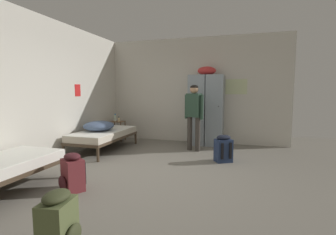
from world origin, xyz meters
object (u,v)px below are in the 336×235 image
(locker_bank, at_px, (206,109))
(person_traveler, at_px, (194,111))
(lotion_bottle, at_px, (119,119))
(bedding_heap, at_px, (99,126))
(shelf_unit, at_px, (118,129))
(backpack_navy, at_px, (223,149))
(water_bottle, at_px, (115,118))
(bed_left_rear, at_px, (104,135))
(backpack_olive, at_px, (59,222))
(backpack_maroon, at_px, (72,173))

(locker_bank, height_order, person_traveler, locker_bank)
(lotion_bottle, bearing_deg, bedding_heap, -85.24)
(shelf_unit, relative_size, person_traveler, 0.36)
(shelf_unit, bearing_deg, backpack_navy, -22.91)
(water_bottle, bearing_deg, bed_left_rear, -74.25)
(bedding_heap, bearing_deg, backpack_navy, -1.71)
(shelf_unit, relative_size, bedding_heap, 0.75)
(bed_left_rear, bearing_deg, locker_bank, 30.70)
(person_traveler, relative_size, lotion_bottle, 11.27)
(bedding_heap, height_order, person_traveler, person_traveler)
(locker_bank, relative_size, backpack_olive, 3.76)
(lotion_bottle, distance_m, backpack_maroon, 3.59)
(shelf_unit, bearing_deg, lotion_bottle, -29.74)
(water_bottle, bearing_deg, bedding_heap, -78.68)
(water_bottle, xyz_separation_m, backpack_olive, (1.99, -4.63, -0.40))
(bedding_heap, bearing_deg, shelf_unit, 97.85)
(bed_left_rear, xyz_separation_m, person_traveler, (2.09, 0.60, 0.57))
(person_traveler, height_order, water_bottle, person_traveler)
(bed_left_rear, distance_m, backpack_navy, 2.85)
(locker_bank, height_order, backpack_olive, locker_bank)
(shelf_unit, xyz_separation_m, bed_left_rear, (0.25, -1.15, 0.04))
(shelf_unit, height_order, water_bottle, water_bottle)
(backpack_maroon, bearing_deg, lotion_bottle, 107.39)
(locker_bank, distance_m, backpack_navy, 1.76)
(locker_bank, xyz_separation_m, backpack_olive, (-0.62, -4.81, -0.71))
(locker_bank, xyz_separation_m, shelf_unit, (-2.52, -0.20, -0.62))
(backpack_maroon, relative_size, backpack_navy, 1.00)
(water_bottle, bearing_deg, person_traveler, -13.24)
(locker_bank, distance_m, water_bottle, 2.63)
(person_traveler, bearing_deg, locker_bank, 76.29)
(bed_left_rear, relative_size, person_traveler, 1.21)
(backpack_olive, bearing_deg, person_traveler, 83.92)
(shelf_unit, distance_m, backpack_navy, 3.36)
(water_bottle, distance_m, backpack_maroon, 3.70)
(shelf_unit, bearing_deg, water_bottle, 165.96)
(locker_bank, relative_size, bedding_heap, 2.72)
(shelf_unit, relative_size, water_bottle, 2.70)
(backpack_navy, bearing_deg, shelf_unit, 157.09)
(shelf_unit, distance_m, person_traveler, 2.48)
(shelf_unit, height_order, bedding_heap, bedding_heap)
(water_bottle, relative_size, backpack_navy, 0.38)
(bed_left_rear, distance_m, bedding_heap, 0.25)
(lotion_bottle, xyz_separation_m, backpack_maroon, (1.07, -3.41, -0.37))
(bedding_heap, bearing_deg, locker_bank, 31.11)
(person_traveler, bearing_deg, water_bottle, 166.76)
(bed_left_rear, height_order, backpack_maroon, backpack_maroon)
(bedding_heap, relative_size, water_bottle, 3.61)
(person_traveler, bearing_deg, backpack_navy, -45.13)
(bed_left_rear, height_order, bedding_heap, bedding_heap)
(bedding_heap, bearing_deg, lotion_bottle, 94.76)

